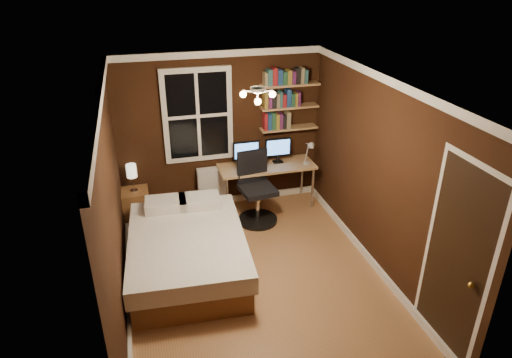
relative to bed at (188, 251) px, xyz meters
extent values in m
plane|color=#925F3A|center=(0.80, -0.39, -0.29)|extent=(4.20, 4.20, 0.00)
cube|color=black|center=(0.80, 1.71, 0.96)|extent=(3.20, 0.04, 2.50)
cube|color=black|center=(-0.80, -0.39, 0.96)|extent=(0.04, 4.20, 2.50)
cube|color=black|center=(2.40, -0.39, 0.96)|extent=(0.04, 4.20, 2.50)
cube|color=white|center=(0.80, -0.39, 2.21)|extent=(3.20, 4.20, 0.02)
cube|color=white|center=(0.45, 1.67, 1.26)|extent=(1.06, 0.06, 1.46)
sphere|color=gold|center=(2.35, -2.24, 0.71)|extent=(0.06, 0.06, 0.06)
cube|color=tan|center=(1.88, 1.59, 0.96)|extent=(0.92, 0.22, 0.03)
cube|color=tan|center=(1.88, 1.59, 1.31)|extent=(0.92, 0.22, 0.03)
cube|color=tan|center=(1.88, 1.59, 1.66)|extent=(0.92, 0.22, 0.03)
cube|color=brown|center=(0.00, -0.03, -0.14)|extent=(1.48, 2.03, 0.31)
cube|color=silver|center=(0.00, -0.03, 0.14)|extent=(1.57, 2.09, 0.23)
cube|color=silver|center=(-0.19, 0.74, 0.32)|extent=(0.59, 0.42, 0.14)
cube|color=silver|center=(0.28, 0.71, 0.32)|extent=(0.59, 0.42, 0.14)
cube|color=brown|center=(-0.61, 1.46, -0.03)|extent=(0.42, 0.42, 0.52)
cube|color=silver|center=(0.60, 1.59, 0.05)|extent=(0.46, 0.16, 0.69)
cube|color=tan|center=(1.47, 1.40, 0.42)|extent=(1.53, 0.57, 0.04)
cylinder|color=beige|center=(0.76, 1.16, 0.05)|extent=(0.04, 0.04, 0.69)
cylinder|color=beige|center=(2.17, 1.16, 0.05)|extent=(0.04, 0.04, 0.69)
cylinder|color=beige|center=(0.76, 1.65, 0.05)|extent=(0.04, 0.04, 0.69)
cylinder|color=beige|center=(2.17, 1.65, 0.05)|extent=(0.04, 0.04, 0.69)
cylinder|color=black|center=(1.20, 0.95, -0.27)|extent=(0.61, 0.61, 0.05)
cylinder|color=silver|center=(1.20, 0.95, -0.01)|extent=(0.07, 0.07, 0.46)
cube|color=black|center=(1.20, 0.95, 0.26)|extent=(0.55, 0.55, 0.08)
cube|color=black|center=(1.17, 1.17, 0.55)|extent=(0.48, 0.11, 0.52)
camera|label=1|loc=(-0.41, -4.94, 3.39)|focal=32.00mm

